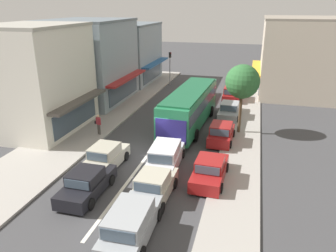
{
  "coord_description": "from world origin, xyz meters",
  "views": [
    {
      "loc": [
        6.68,
        -20.35,
        9.9
      ],
      "look_at": [
        0.71,
        2.15,
        1.2
      ],
      "focal_mm": 35.0,
      "sensor_mm": 36.0,
      "label": 1
    }
  ],
  "objects_px": {
    "parked_sedan_kerb_front": "(210,170)",
    "parked_sedan_kerb_third": "(230,111)",
    "sedan_behind_bus_near": "(153,187)",
    "sedan_behind_bus_mid": "(87,184)",
    "city_bus": "(190,106)",
    "parked_wagon_kerb_rear": "(232,93)",
    "wagon_queue_far_back": "(131,223)",
    "traffic_light_downstreet": "(170,63)",
    "wagon_adjacent_lane_trail": "(166,156)",
    "street_tree_right": "(243,82)",
    "parked_hatchback_kerb_second": "(221,133)",
    "pedestrian_with_handbag_near": "(98,123)",
    "hatchback_adjacent_lane_lead": "(106,157)"
  },
  "relations": [
    {
      "from": "sedan_behind_bus_mid",
      "to": "parked_sedan_kerb_front",
      "type": "relative_size",
      "value": 0.99
    },
    {
      "from": "wagon_adjacent_lane_trail",
      "to": "pedestrian_with_handbag_near",
      "type": "height_order",
      "value": "pedestrian_with_handbag_near"
    },
    {
      "from": "wagon_queue_far_back",
      "to": "parked_sedan_kerb_third",
      "type": "relative_size",
      "value": 1.07
    },
    {
      "from": "street_tree_right",
      "to": "wagon_queue_far_back",
      "type": "bearing_deg",
      "value": -105.38
    },
    {
      "from": "wagon_adjacent_lane_trail",
      "to": "wagon_queue_far_back",
      "type": "distance_m",
      "value": 7.04
    },
    {
      "from": "wagon_queue_far_back",
      "to": "parked_sedan_kerb_third",
      "type": "height_order",
      "value": "wagon_queue_far_back"
    },
    {
      "from": "sedan_behind_bus_near",
      "to": "parked_hatchback_kerb_second",
      "type": "xyz_separation_m",
      "value": [
        2.7,
        8.62,
        0.05
      ]
    },
    {
      "from": "hatchback_adjacent_lane_lead",
      "to": "wagon_queue_far_back",
      "type": "relative_size",
      "value": 0.83
    },
    {
      "from": "parked_sedan_kerb_third",
      "to": "sedan_behind_bus_mid",
      "type": "bearing_deg",
      "value": -112.94
    },
    {
      "from": "pedestrian_with_handbag_near",
      "to": "sedan_behind_bus_mid",
      "type": "bearing_deg",
      "value": -68.19
    },
    {
      "from": "wagon_queue_far_back",
      "to": "pedestrian_with_handbag_near",
      "type": "bearing_deg",
      "value": 122.52
    },
    {
      "from": "parked_hatchback_kerb_second",
      "to": "street_tree_right",
      "type": "bearing_deg",
      "value": 62.01
    },
    {
      "from": "city_bus",
      "to": "pedestrian_with_handbag_near",
      "type": "relative_size",
      "value": 6.73
    },
    {
      "from": "hatchback_adjacent_lane_lead",
      "to": "parked_sedan_kerb_front",
      "type": "distance_m",
      "value": 6.68
    },
    {
      "from": "city_bus",
      "to": "parked_wagon_kerb_rear",
      "type": "xyz_separation_m",
      "value": [
        2.87,
        9.36,
        -1.14
      ]
    },
    {
      "from": "city_bus",
      "to": "sedan_behind_bus_near",
      "type": "distance_m",
      "value": 11.44
    },
    {
      "from": "wagon_adjacent_lane_trail",
      "to": "city_bus",
      "type": "bearing_deg",
      "value": 89.73
    },
    {
      "from": "parked_sedan_kerb_front",
      "to": "parked_wagon_kerb_rear",
      "type": "distance_m",
      "value": 18.08
    },
    {
      "from": "traffic_light_downstreet",
      "to": "wagon_queue_far_back",
      "type": "bearing_deg",
      "value": -78.78
    },
    {
      "from": "parked_sedan_kerb_third",
      "to": "pedestrian_with_handbag_near",
      "type": "height_order",
      "value": "pedestrian_with_handbag_near"
    },
    {
      "from": "parked_sedan_kerb_front",
      "to": "parked_sedan_kerb_third",
      "type": "bearing_deg",
      "value": 89.35
    },
    {
      "from": "traffic_light_downstreet",
      "to": "parked_wagon_kerb_rear",
      "type": "bearing_deg",
      "value": -31.98
    },
    {
      "from": "parked_wagon_kerb_rear",
      "to": "street_tree_right",
      "type": "height_order",
      "value": "street_tree_right"
    },
    {
      "from": "city_bus",
      "to": "parked_wagon_kerb_rear",
      "type": "height_order",
      "value": "city_bus"
    },
    {
      "from": "wagon_queue_far_back",
      "to": "traffic_light_downstreet",
      "type": "xyz_separation_m",
      "value": [
        -5.81,
        29.27,
        2.11
      ]
    },
    {
      "from": "sedan_behind_bus_mid",
      "to": "wagon_adjacent_lane_trail",
      "type": "bearing_deg",
      "value": 52.59
    },
    {
      "from": "sedan_behind_bus_mid",
      "to": "street_tree_right",
      "type": "relative_size",
      "value": 0.75
    },
    {
      "from": "parked_hatchback_kerb_second",
      "to": "parked_sedan_kerb_third",
      "type": "bearing_deg",
      "value": 88.91
    },
    {
      "from": "parked_hatchback_kerb_second",
      "to": "parked_sedan_kerb_third",
      "type": "xyz_separation_m",
      "value": [
        0.11,
        6.02,
        -0.05
      ]
    },
    {
      "from": "city_bus",
      "to": "parked_sedan_kerb_third",
      "type": "bearing_deg",
      "value": 46.51
    },
    {
      "from": "parked_sedan_kerb_front",
      "to": "city_bus",
      "type": "bearing_deg",
      "value": 108.79
    },
    {
      "from": "parked_hatchback_kerb_second",
      "to": "parked_wagon_kerb_rear",
      "type": "relative_size",
      "value": 0.83
    },
    {
      "from": "parked_hatchback_kerb_second",
      "to": "wagon_adjacent_lane_trail",
      "type": "bearing_deg",
      "value": -121.71
    },
    {
      "from": "sedan_behind_bus_near",
      "to": "traffic_light_downstreet",
      "type": "height_order",
      "value": "traffic_light_downstreet"
    },
    {
      "from": "sedan_behind_bus_near",
      "to": "sedan_behind_bus_mid",
      "type": "xyz_separation_m",
      "value": [
        -3.63,
        -0.6,
        0.0
      ]
    },
    {
      "from": "hatchback_adjacent_lane_lead",
      "to": "parked_hatchback_kerb_second",
      "type": "xyz_separation_m",
      "value": [
        6.7,
        5.9,
        0.0
      ]
    },
    {
      "from": "city_bus",
      "to": "traffic_light_downstreet",
      "type": "relative_size",
      "value": 2.61
    },
    {
      "from": "hatchback_adjacent_lane_lead",
      "to": "wagon_queue_far_back",
      "type": "bearing_deg",
      "value": -56.42
    },
    {
      "from": "hatchback_adjacent_lane_lead",
      "to": "traffic_light_downstreet",
      "type": "bearing_deg",
      "value": 94.45
    },
    {
      "from": "parked_sedan_kerb_front",
      "to": "street_tree_right",
      "type": "xyz_separation_m",
      "value": [
        1.21,
        8.21,
        3.59
      ]
    },
    {
      "from": "parked_sedan_kerb_third",
      "to": "hatchback_adjacent_lane_lead",
      "type": "bearing_deg",
      "value": -119.77
    },
    {
      "from": "wagon_adjacent_lane_trail",
      "to": "traffic_light_downstreet",
      "type": "height_order",
      "value": "traffic_light_downstreet"
    },
    {
      "from": "parked_hatchback_kerb_second",
      "to": "traffic_light_downstreet",
      "type": "xyz_separation_m",
      "value": [
        -8.51,
        17.35,
        2.15
      ]
    },
    {
      "from": "sedan_behind_bus_near",
      "to": "parked_wagon_kerb_rear",
      "type": "xyz_separation_m",
      "value": [
        2.58,
        20.73,
        0.08
      ]
    },
    {
      "from": "hatchback_adjacent_lane_lead",
      "to": "parked_sedan_kerb_third",
      "type": "relative_size",
      "value": 0.88
    },
    {
      "from": "city_bus",
      "to": "traffic_light_downstreet",
      "type": "distance_m",
      "value": 15.64
    },
    {
      "from": "pedestrian_with_handbag_near",
      "to": "street_tree_right",
      "type": "bearing_deg",
      "value": 17.71
    },
    {
      "from": "wagon_queue_far_back",
      "to": "sedan_behind_bus_mid",
      "type": "bearing_deg",
      "value": 143.34
    },
    {
      "from": "wagon_queue_far_back",
      "to": "traffic_light_downstreet",
      "type": "bearing_deg",
      "value": 101.22
    },
    {
      "from": "city_bus",
      "to": "traffic_light_downstreet",
      "type": "height_order",
      "value": "traffic_light_downstreet"
    }
  ]
}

